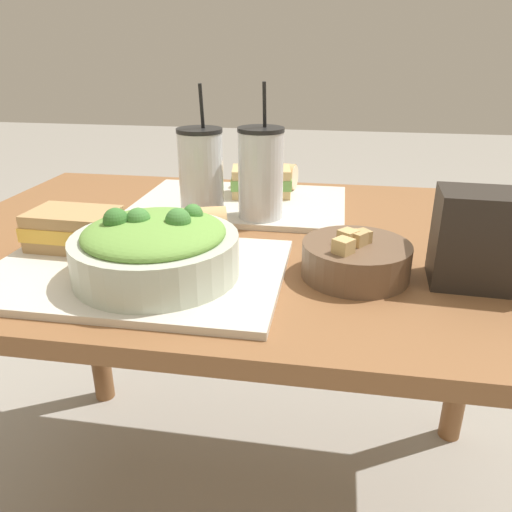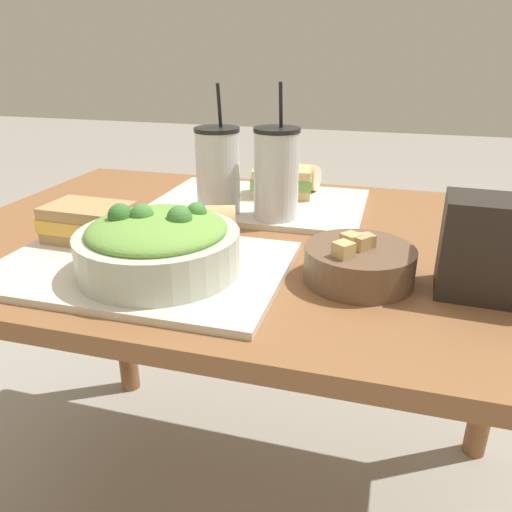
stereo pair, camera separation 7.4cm
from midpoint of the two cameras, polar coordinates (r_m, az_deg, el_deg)
ground_plane at (r=1.38m, az=1.86°, el=-26.87°), size 12.00×12.00×0.00m
dining_table at (r=0.99m, az=2.31°, el=-3.33°), size 1.19×0.81×0.72m
tray_near at (r=0.81m, az=-10.38°, el=-1.19°), size 0.46×0.31×0.01m
tray_far at (r=1.12m, az=2.38°, el=6.04°), size 0.46×0.31×0.01m
salad_bowl at (r=0.76m, az=-8.41°, el=1.42°), size 0.25×0.25×0.11m
soup_bowl at (r=0.78m, az=14.37°, el=-0.78°), size 0.17×0.17×0.08m
sandwich_near at (r=0.92m, az=-16.39°, el=3.66°), size 0.15×0.10×0.06m
baguette_near at (r=0.88m, az=-4.42°, el=3.74°), size 0.15×0.10×0.06m
sandwich_far at (r=1.15m, az=4.83°, el=8.40°), size 0.15×0.11×0.06m
baguette_far at (r=1.22m, az=5.94°, el=9.08°), size 0.14×0.08×0.06m
drink_cup_dark at (r=1.02m, az=-2.27°, el=9.36°), size 0.09×0.09×0.26m
drink_cup_red at (r=0.99m, az=4.49°, el=9.01°), size 0.09×0.09×0.26m
chip_bag at (r=0.79m, az=28.57°, el=0.62°), size 0.16×0.10×0.14m
napkin_folded at (r=0.99m, az=-7.70°, el=3.22°), size 0.15×0.12×0.00m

